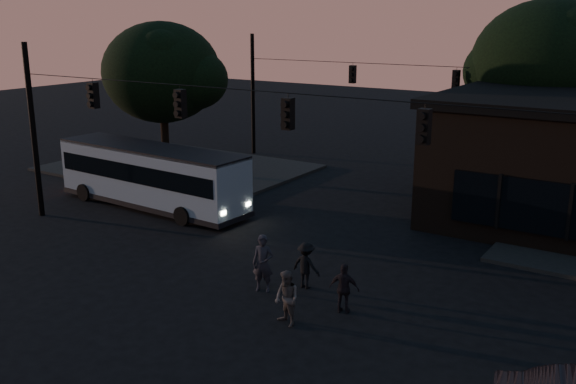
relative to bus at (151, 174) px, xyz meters
The scene contains 11 objects.
ground 12.46m from the bus, 37.88° to the right, with size 120.00×120.00×0.00m, color black.
sidewalk_far_left 7.84m from the bus, 123.51° to the left, with size 14.00×10.00×0.15m, color black.
tree_behind 20.45m from the bus, 46.34° to the left, with size 7.60×7.60×9.43m.
tree_left 7.95m from the bus, 128.11° to the left, with size 6.40×6.40×8.30m.
signal_rig_near 10.78m from the bus, 20.19° to the right, with size 26.24×0.30×7.50m.
signal_rig_far 16.00m from the bus, 51.84° to the left, with size 26.24×0.30×7.50m.
bus is the anchor object (origin of this frame).
pedestrian_a 10.85m from the bus, 26.90° to the right, with size 0.68×0.45×1.87m, color black.
pedestrian_b 13.29m from the bus, 29.20° to the right, with size 0.79×0.61×1.62m, color #433E3D.
pedestrian_c 13.51m from the bus, 21.24° to the right, with size 0.90×0.38×1.54m, color black.
pedestrian_d 11.41m from the bus, 20.23° to the right, with size 1.00×0.57×1.54m, color black.
Camera 1 is at (10.91, -12.85, 8.49)m, focal length 40.00 mm.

